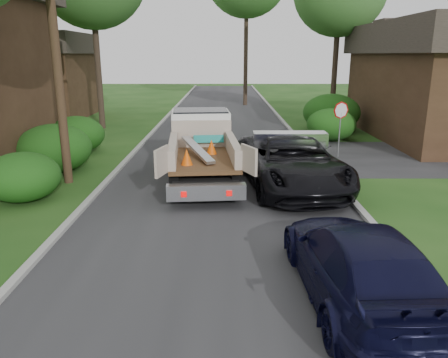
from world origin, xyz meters
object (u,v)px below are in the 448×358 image
at_px(utility_pole, 54,31).
at_px(navy_suv, 359,263).
at_px(stop_sign, 340,118).
at_px(flatbed_truck, 202,142).
at_px(house_left_far, 35,75).
at_px(black_pickup, 291,161).

bearing_deg(utility_pole, navy_suv, -43.97).
height_order(stop_sign, flatbed_truck, stop_sign).
bearing_deg(utility_pole, house_left_far, 115.23).
xyz_separation_m(flatbed_truck, navy_suv, (3.33, -8.77, -0.53)).
height_order(utility_pole, flatbed_truck, utility_pole).
xyz_separation_m(stop_sign, navy_suv, (-2.60, -11.81, -1.03)).
height_order(stop_sign, house_left_far, house_left_far).
bearing_deg(stop_sign, navy_suv, -102.41).
bearing_deg(house_left_far, black_pickup, -47.74).
xyz_separation_m(house_left_far, navy_suv, (16.10, -24.81, -2.31)).
distance_m(stop_sign, navy_suv, 12.14).
bearing_deg(house_left_far, flatbed_truck, -51.49).
xyz_separation_m(house_left_far, flatbed_truck, (12.77, -16.05, -1.77)).
xyz_separation_m(flatbed_truck, black_pickup, (3.13, -1.45, -0.38)).
bearing_deg(flatbed_truck, black_pickup, -29.57).
distance_m(stop_sign, black_pickup, 5.37).
height_order(house_left_far, black_pickup, house_left_far).
bearing_deg(navy_suv, utility_pole, -46.64).
bearing_deg(utility_pole, stop_sign, 20.62).
relative_size(flatbed_truck, black_pickup, 0.99).
height_order(utility_pole, navy_suv, utility_pole).
xyz_separation_m(stop_sign, flatbed_truck, (-5.93, -3.05, -0.50)).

